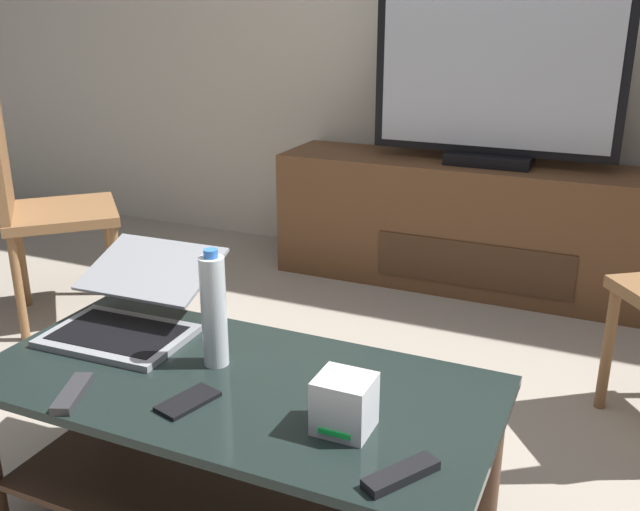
% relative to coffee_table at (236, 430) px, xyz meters
% --- Properties ---
extents(coffee_table, '(1.24, 0.59, 0.45)m').
position_rel_coffee_table_xyz_m(coffee_table, '(0.00, 0.00, 0.00)').
color(coffee_table, black).
rests_on(coffee_table, ground).
extents(media_cabinet, '(1.97, 0.45, 0.60)m').
position_rel_coffee_table_xyz_m(media_cabinet, '(0.20, 1.96, -0.01)').
color(media_cabinet, brown).
rests_on(media_cabinet, ground).
extents(television, '(1.09, 0.20, 0.75)m').
position_rel_coffee_table_xyz_m(television, '(0.20, 1.94, 0.65)').
color(television, black).
rests_on(television, media_cabinet).
extents(side_chair, '(0.62, 0.62, 0.95)m').
position_rel_coffee_table_xyz_m(side_chair, '(-1.41, 0.83, 0.23)').
color(side_chair, brown).
rests_on(side_chair, ground).
extents(laptop, '(0.38, 0.44, 0.19)m').
position_rel_coffee_table_xyz_m(laptop, '(-0.39, 0.13, 0.20)').
color(laptop, gray).
rests_on(laptop, coffee_table).
extents(router_box, '(0.12, 0.11, 0.12)m').
position_rel_coffee_table_xyz_m(router_box, '(0.32, -0.08, 0.20)').
color(router_box, silver).
rests_on(router_box, coffee_table).
extents(water_bottle_near, '(0.06, 0.06, 0.30)m').
position_rel_coffee_table_xyz_m(water_bottle_near, '(-0.08, 0.06, 0.28)').
color(water_bottle_near, silver).
rests_on(water_bottle_near, coffee_table).
extents(cell_phone, '(0.10, 0.15, 0.01)m').
position_rel_coffee_table_xyz_m(cell_phone, '(-0.04, -0.13, 0.14)').
color(cell_phone, black).
rests_on(cell_phone, coffee_table).
extents(tv_remote, '(0.12, 0.16, 0.02)m').
position_rel_coffee_table_xyz_m(tv_remote, '(0.48, -0.19, 0.15)').
color(tv_remote, black).
rests_on(tv_remote, coffee_table).
extents(soundbar_remote, '(0.10, 0.16, 0.02)m').
position_rel_coffee_table_xyz_m(soundbar_remote, '(-0.29, -0.22, 0.15)').
color(soundbar_remote, '#2D2D30').
rests_on(soundbar_remote, coffee_table).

